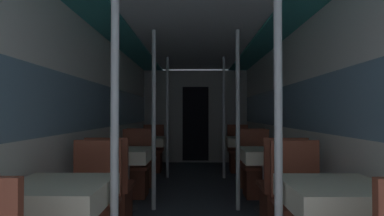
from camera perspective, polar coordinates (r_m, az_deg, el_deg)
name	(u,v)px	position (r m, az deg, el deg)	size (l,w,h in m)	color
wall_left	(99,117)	(4.19, -17.25, -1.71)	(0.05, 8.45, 2.27)	silver
wall_right	(293,117)	(4.19, 18.66, -1.71)	(0.05, 8.45, 2.27)	silver
ceiling_panel	(196,31)	(4.14, 0.71, 14.42)	(2.59, 8.45, 0.07)	silver
bulkhead_far	(196,116)	(7.41, 0.67, -1.62)	(2.53, 0.09, 2.27)	#A8A8A3
dining_table_left_0	(58,202)	(2.21, -24.13, -15.96)	(0.64, 0.64, 0.76)	#4C4C51
support_pole_left_0	(115,125)	(2.01, -14.51, -3.18)	(0.05, 0.05, 2.27)	silver
dining_table_left_1	(125,159)	(3.92, -12.67, -9.38)	(0.64, 0.64, 0.76)	#4C4C51
chair_left_near_1	(111,200)	(3.40, -15.18, -16.58)	(0.44, 0.44, 0.97)	brown
chair_left_far_1	(135,176)	(4.57, -10.87, -12.54)	(0.44, 0.44, 0.97)	brown
support_pole_left_1	(154,119)	(3.81, -7.29, -2.15)	(0.05, 0.05, 2.27)	silver
dining_table_left_2	(148,144)	(5.70, -8.40, -6.74)	(0.64, 0.64, 0.76)	#4C4C51
chair_left_near_2	(142,168)	(5.15, -9.51, -11.23)	(0.44, 0.44, 0.97)	brown
chair_left_far_2	(153,157)	(6.35, -7.53, -9.28)	(0.44, 0.44, 0.97)	brown
support_pole_left_2	(167,117)	(5.63, -4.72, -1.77)	(0.05, 0.05, 2.27)	silver
dining_table_right_0	(336,202)	(2.21, 25.69, -15.91)	(0.64, 0.64, 0.76)	#4C4C51
support_pole_right_0	(278,125)	(2.01, 16.11, -3.17)	(0.05, 0.05, 2.27)	silver
dining_table_right_1	(267,159)	(3.92, 14.11, -9.37)	(0.64, 0.64, 0.76)	#4C4C51
chair_right_near_1	(281,201)	(3.41, 16.65, -16.55)	(0.44, 0.44, 0.97)	brown
chair_right_far_1	(257,176)	(4.57, 12.28, -12.53)	(0.44, 0.44, 0.97)	brown
support_pole_right_1	(238,119)	(3.81, 8.72, -2.14)	(0.05, 0.05, 2.27)	silver
dining_table_right_2	(243,144)	(5.70, 9.78, -6.74)	(0.64, 0.64, 0.76)	#4C4C51
chair_right_near_2	(250,168)	(5.15, 10.90, -11.22)	(0.44, 0.44, 0.97)	brown
chair_right_far_2	(239,157)	(6.35, 8.89, -9.27)	(0.44, 0.44, 0.97)	brown
support_pole_right_2	(224,117)	(5.63, 6.09, -1.77)	(0.05, 0.05, 2.27)	silver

